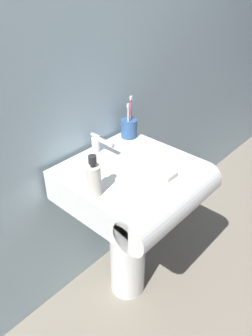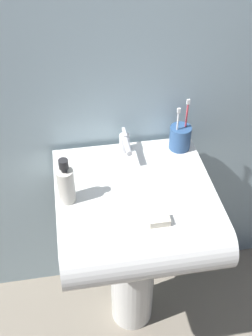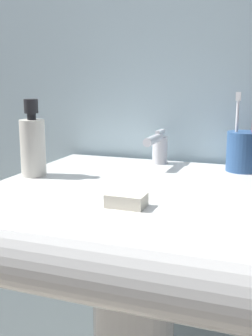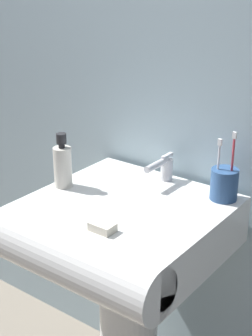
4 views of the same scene
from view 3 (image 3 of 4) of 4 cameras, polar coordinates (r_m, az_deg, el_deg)
The scene contains 6 objects.
wall_back at distance 1.20m, azimuth 6.09°, elevation 18.14°, with size 5.00×0.05×2.40m, color #9EB7C1.
sink_basin at distance 0.91m, azimuth -0.11°, elevation -7.32°, with size 0.56×0.58×0.15m.
faucet at distance 1.11m, azimuth 4.21°, elevation 2.98°, with size 0.04×0.14×0.09m.
toothbrush_cup at distance 1.07m, azimuth 15.66°, elevation 2.27°, with size 0.08×0.08×0.22m.
soap_bottle at distance 1.00m, azimuth -12.51°, elevation 3.08°, with size 0.06×0.06×0.18m.
bar_soap at distance 0.75m, azimuth 0.04°, elevation -4.39°, with size 0.07×0.05×0.02m, color silver.
Camera 3 is at (0.30, -0.86, 1.07)m, focal length 45.00 mm.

